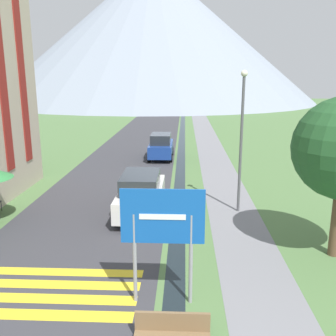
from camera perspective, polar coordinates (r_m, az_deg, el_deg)
The scene contains 10 objects.
ground_plane at distance 25.65m, azimuth -0.72°, elevation 0.73°, with size 160.00×160.00×0.00m, color #517542.
road at distance 35.65m, azimuth -3.84°, elevation 4.39°, with size 6.40×60.00×0.01m.
footpath at distance 35.50m, azimuth 6.02°, elevation 4.31°, with size 2.20×60.00×0.01m.
drainage_channel at distance 35.43m, azimuth 2.13°, elevation 4.35°, with size 0.60×60.00×0.00m.
crosswalk_marking at distance 11.45m, azimuth -18.80°, elevation -17.32°, with size 5.44×2.54×0.01m.
mountain_distant at distance 94.31m, azimuth -2.31°, elevation 19.90°, with size 75.56×75.56×31.85m.
road_sign at distance 9.48m, azimuth -0.84°, elevation -8.98°, with size 2.11×0.11×3.11m.
parked_car_near at distance 16.09m, azimuth -4.11°, elevation -3.88°, with size 1.88×4.49×1.82m.
parked_car_far at distance 26.97m, azimuth -1.08°, elevation 3.34°, with size 1.72×3.90×1.82m.
streetlamp at distance 16.08m, azimuth 11.15°, elevation 5.43°, with size 0.28×0.28×6.05m.
Camera 1 is at (1.42, -4.96, 5.77)m, focal length 40.00 mm.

